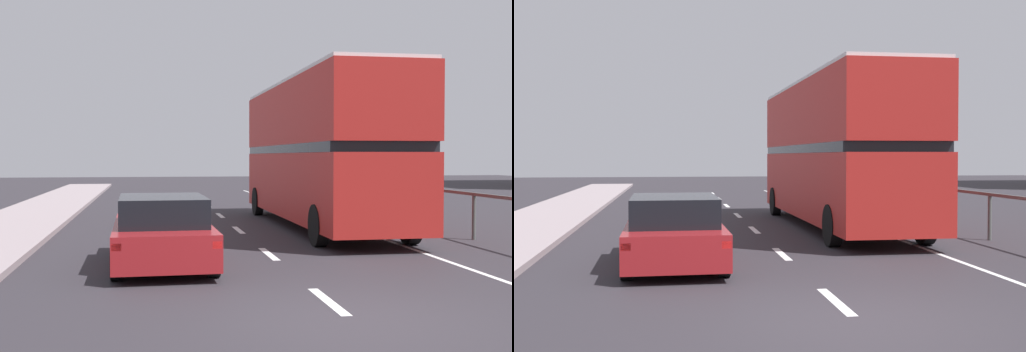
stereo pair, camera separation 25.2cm
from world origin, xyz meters
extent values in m
cube|color=#2B272D|center=(0.00, 0.00, -0.05)|extent=(73.57, 120.00, 0.10)
cube|color=silver|center=(0.00, 1.03, 0.00)|extent=(0.16, 1.82, 0.01)
cube|color=silver|center=(0.00, 5.73, 0.00)|extent=(0.16, 1.82, 0.01)
cube|color=silver|center=(0.00, 10.44, 0.00)|extent=(0.16, 1.82, 0.01)
cube|color=silver|center=(0.00, 15.14, 0.00)|extent=(0.16, 1.82, 0.01)
cube|color=silver|center=(0.00, 19.85, 0.00)|extent=(0.16, 1.82, 0.01)
cube|color=silver|center=(0.00, 24.55, 0.00)|extent=(0.16, 1.82, 0.01)
cube|color=silver|center=(0.00, 29.26, 0.00)|extent=(0.16, 1.82, 0.01)
cube|color=silver|center=(3.39, 9.00, 0.00)|extent=(0.12, 46.00, 0.01)
cube|color=#4F5350|center=(5.62, 9.00, 1.17)|extent=(0.08, 42.00, 0.08)
cylinder|color=#4F5350|center=(5.62, 7.25, 0.58)|extent=(0.10, 0.10, 1.17)
cylinder|color=#4F5350|center=(5.62, 10.75, 0.58)|extent=(0.10, 0.10, 1.17)
cylinder|color=#4F5350|center=(5.62, 14.25, 0.58)|extent=(0.10, 0.10, 1.17)
cylinder|color=#4F5350|center=(5.62, 17.75, 0.58)|extent=(0.10, 0.10, 1.17)
cylinder|color=#4F5350|center=(5.62, 21.25, 0.58)|extent=(0.10, 0.10, 1.17)
cylinder|color=#4F5350|center=(5.62, 24.75, 0.58)|extent=(0.10, 0.10, 1.17)
cylinder|color=#4F5350|center=(5.62, 28.25, 0.58)|extent=(0.10, 0.10, 1.17)
cube|color=#AD201C|center=(2.52, 10.78, 1.29)|extent=(2.52, 11.36, 1.88)
cube|color=black|center=(2.52, 10.78, 2.35)|extent=(2.54, 10.91, 0.24)
cube|color=#AD201C|center=(2.52, 10.78, 3.36)|extent=(2.52, 11.36, 1.79)
cube|color=silver|center=(2.52, 10.78, 4.30)|extent=(2.47, 11.14, 0.10)
cube|color=black|center=(2.50, 16.44, 1.38)|extent=(2.24, 0.05, 1.31)
cube|color=yellow|center=(2.50, 16.44, 3.81)|extent=(1.49, 0.04, 0.28)
cylinder|color=black|center=(1.36, 15.06, 0.50)|extent=(0.28, 1.00, 1.00)
cylinder|color=black|center=(3.65, 15.06, 0.50)|extent=(0.28, 1.00, 1.00)
cylinder|color=black|center=(1.38, 6.70, 0.50)|extent=(0.28, 1.00, 1.00)
cylinder|color=black|center=(3.67, 6.71, 0.50)|extent=(0.28, 1.00, 1.00)
cube|color=maroon|center=(-2.33, 4.75, 0.50)|extent=(1.91, 4.51, 0.64)
cube|color=black|center=(-2.33, 4.53, 1.09)|extent=(1.66, 2.49, 0.54)
cube|color=red|center=(-3.12, 2.53, 0.66)|extent=(0.16, 0.06, 0.12)
cube|color=red|center=(-1.48, 2.55, 0.66)|extent=(0.16, 0.06, 0.12)
cylinder|color=black|center=(-3.19, 6.28, 0.32)|extent=(0.21, 0.64, 0.64)
cylinder|color=black|center=(-1.51, 6.30, 0.32)|extent=(0.21, 0.64, 0.64)
cylinder|color=black|center=(-3.15, 3.20, 0.32)|extent=(0.21, 0.64, 0.64)
cylinder|color=black|center=(-1.47, 3.22, 0.32)|extent=(0.21, 0.64, 0.64)
camera|label=1|loc=(-2.64, -8.21, 2.14)|focal=45.88mm
camera|label=2|loc=(-2.39, -8.25, 2.14)|focal=45.88mm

